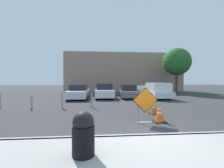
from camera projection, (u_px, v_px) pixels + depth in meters
The scene contains 17 objects.
ground_plane at pixel (114, 99), 14.69m from camera, with size 96.00×96.00×0.00m, color #333335.
sidewalk_strip at pixel (165, 160), 3.36m from camera, with size 26.22×2.74×0.14m.
curb_lip at pixel (146, 137), 4.73m from camera, with size 26.22×0.20×0.14m.
road_closed_sign at pixel (145, 103), 6.50m from camera, with size 1.10×0.20×1.55m.
traffic_cone_nearest at pixel (160, 113), 6.68m from camera, with size 0.53×0.53×0.81m.
traffic_cone_second at pixel (154, 108), 8.26m from camera, with size 0.53×0.53×0.73m.
parked_car_nearest at pixel (79, 92), 15.35m from camera, with size 1.94×4.51×1.43m.
parked_car_second at pixel (104, 91), 16.05m from camera, with size 1.92×4.48×1.52m.
parked_car_third at pixel (128, 92), 16.49m from camera, with size 2.07×4.81×1.39m.
pickup_truck at pixel (154, 91), 15.86m from camera, with size 2.35×5.65×1.60m.
trash_bin at pixel (83, 133), 3.41m from camera, with size 0.51×0.51×1.01m.
bollard_nearest at pixel (92, 100), 10.19m from camera, with size 0.12×0.12×1.01m.
bollard_second at pixel (62, 100), 10.02m from camera, with size 0.12×0.12×1.08m.
bollard_third at pixel (32, 101), 9.86m from camera, with size 0.12×0.12×0.93m.
bollard_fourth at pixel (0, 100), 9.69m from camera, with size 0.12×0.12×1.07m.
building_facade_backdrop at pixel (123, 73), 26.03m from camera, with size 19.16×5.00×6.34m.
street_tree_behind_lot at pixel (177, 62), 20.95m from camera, with size 3.79×3.79×6.39m.
Camera 1 is at (-1.48, -4.58, 1.85)m, focal length 24.00 mm.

